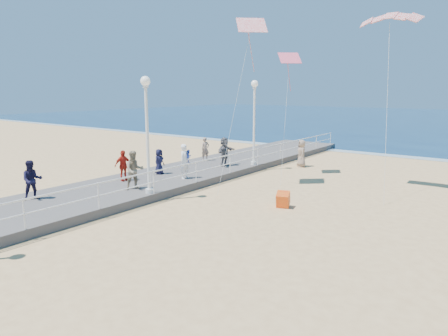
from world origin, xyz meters
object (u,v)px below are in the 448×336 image
Objects in this scene: beach_walker_c at (302,153)px; spectator_3 at (123,166)px; woman_holding_toddler at (185,161)px; box_kite at (283,201)px; toddler_held at (189,156)px; spectator_5 at (225,152)px; spectator_1 at (134,170)px; lamp_post_mid at (147,123)px; spectator_6 at (205,149)px; spectator_7 at (32,180)px; lamp_post_far at (254,114)px; spectator_4 at (159,162)px.

spectator_3 is at bearing -61.54° from beach_walker_c.
woman_holding_toddler reaches higher than box_kite.
toddler_held is 0.40× the size of spectator_5.
spectator_1 reaches higher than spectator_5.
spectator_6 is at bearing 112.47° from lamp_post_mid.
spectator_1 reaches higher than toddler_held.
spectator_5 is at bearing -5.21° from spectator_3.
beach_walker_c is at bearing 81.23° from lamp_post_mid.
beach_walker_c is (2.62, 8.77, -0.42)m from woman_holding_toddler.
lamp_post_mid is at bearing -172.27° from toddler_held.
toddler_held is 6.26m from box_kite.
spectator_6 reaches higher than box_kite.
spectator_6 is at bearing 25.17° from spectator_7.
spectator_7 is at bearing 179.10° from spectator_1.
lamp_post_far is 8.92m from box_kite.
spectator_7 is (-3.22, -3.82, -2.39)m from lamp_post_mid.
toddler_held is at bearing 4.38° from spectator_7.
spectator_1 is 8.57m from spectator_6.
spectator_1 is (-0.48, -3.39, -0.27)m from toddler_held.
lamp_post_far is at bearing -43.81° from spectator_5.
beach_walker_c is at bearing 92.26° from box_kite.
lamp_post_far reaches higher than beach_walker_c.
spectator_7 is at bearing 167.34° from spectator_5.
spectator_5 is (-0.50, 4.25, -0.03)m from woman_holding_toddler.
spectator_3 reaches higher than spectator_6.
spectator_4 is (0.24, 2.38, -0.10)m from spectator_3.
lamp_post_far reaches higher than spectator_3.
spectator_1 is at bearing -176.34° from box_kite.
woman_holding_toddler is 1.00× the size of spectator_1.
lamp_post_far is 3.03m from spectator_5.
spectator_3 is 7.38m from spectator_6.
spectator_1 is 1.02× the size of beach_walker_c.
box_kite is at bearing -16.66° from beach_walker_c.
spectator_7 is 16.70m from beach_walker_c.
lamp_post_mid is 3.97m from spectator_3.
woman_holding_toddler is 0.35m from toddler_held.
spectator_1 is 2.09m from spectator_3.
spectator_7 is at bearing -161.76° from box_kite.
toddler_held is 3.43m from spectator_1.
spectator_7 is at bearing 158.11° from toddler_held.
toddler_held is (0.15, 0.15, 0.27)m from woman_holding_toddler.
box_kite is (6.74, -4.73, -1.01)m from spectator_5.
spectator_7 is (-1.97, -11.38, -0.04)m from spectator_5.
spectator_4 is at bearing 20.31° from spectator_7.
toddler_held is at bearing -94.53° from spectator_4.
spectator_7 reaches higher than spectator_4.
spectator_4 is 5.03m from spectator_6.
woman_holding_toddler is 4.28m from spectator_5.
spectator_6 is at bearing 28.20° from toddler_held.
lamp_post_far is 7.38× the size of toddler_held.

